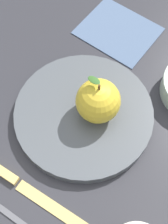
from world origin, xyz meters
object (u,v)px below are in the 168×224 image
object	(u,v)px
linen_napkin	(118,31)
apple	(98,101)
knife	(27,190)
dinner_plate	(84,114)

from	to	relation	value
linen_napkin	apple	bearing A→B (deg)	130.85
knife	dinner_plate	bearing A→B (deg)	-70.30
knife	linen_napkin	xyz separation A→B (m)	(0.17, -0.32, -0.00)
knife	linen_napkin	size ratio (longest dim) A/B	1.43
dinner_plate	apple	bearing A→B (deg)	-122.91
dinner_plate	apple	distance (m)	0.05
dinner_plate	knife	size ratio (longest dim) A/B	1.14
dinner_plate	knife	distance (m)	0.16
linen_napkin	dinner_plate	bearing A→B (deg)	124.77
knife	linen_napkin	world-z (taller)	knife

